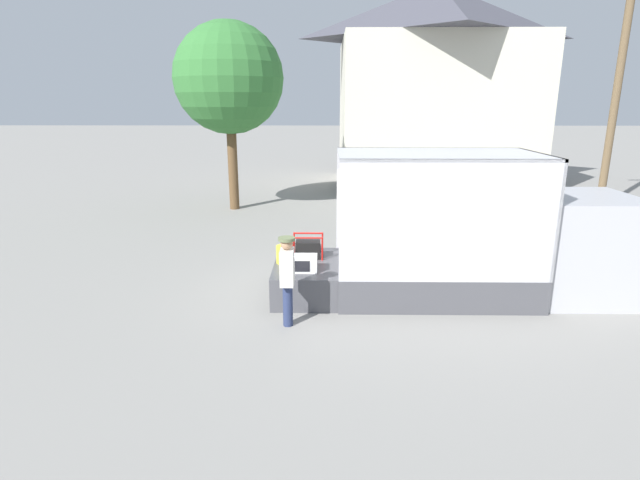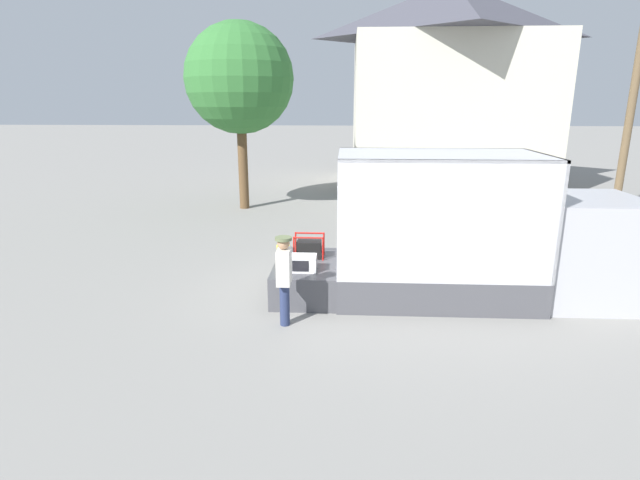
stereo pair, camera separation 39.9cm
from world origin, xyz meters
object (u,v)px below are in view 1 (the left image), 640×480
at_px(microwave, 304,263).
at_px(utility_pole, 617,87).
at_px(portable_generator, 309,249).
at_px(orange_bucket, 283,254).
at_px(box_truck, 510,252).
at_px(worker_person, 287,273).
at_px(street_tree, 229,79).

relative_size(microwave, utility_pole, 0.06).
height_order(portable_generator, orange_bucket, portable_generator).
bearing_deg(microwave, box_truck, 7.31).
distance_m(box_truck, orange_bucket, 4.77).
distance_m(microwave, orange_bucket, 0.70).
height_order(microwave, orange_bucket, orange_bucket).
bearing_deg(microwave, portable_generator, 86.21).
height_order(microwave, worker_person, worker_person).
relative_size(box_truck, microwave, 11.87).
bearing_deg(microwave, orange_bucket, 132.96).
bearing_deg(portable_generator, street_tree, 110.62).
relative_size(microwave, street_tree, 0.08).
height_order(box_truck, worker_person, box_truck).
distance_m(utility_pole, street_tree, 14.05).
bearing_deg(orange_bucket, worker_person, -82.37).
xyz_separation_m(microwave, utility_pole, (10.95, 9.46, 3.65)).
bearing_deg(utility_pole, orange_bucket, -141.95).
bearing_deg(portable_generator, box_truck, -4.70).
bearing_deg(box_truck, utility_pole, 53.21).
bearing_deg(box_truck, portable_generator, 175.30).
xyz_separation_m(portable_generator, orange_bucket, (-0.54, -0.39, -0.01)).
height_order(box_truck, portable_generator, box_truck).
height_order(orange_bucket, utility_pole, utility_pole).
relative_size(microwave, worker_person, 0.30).
bearing_deg(utility_pole, box_truck, -126.79).
bearing_deg(box_truck, orange_bucket, -179.52).
relative_size(portable_generator, utility_pole, 0.08).
relative_size(utility_pole, street_tree, 1.28).
bearing_deg(box_truck, microwave, -172.69).
xyz_separation_m(orange_bucket, street_tree, (-2.61, 8.76, 3.90)).
relative_size(microwave, portable_generator, 0.77).
distance_m(portable_generator, worker_person, 2.04).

